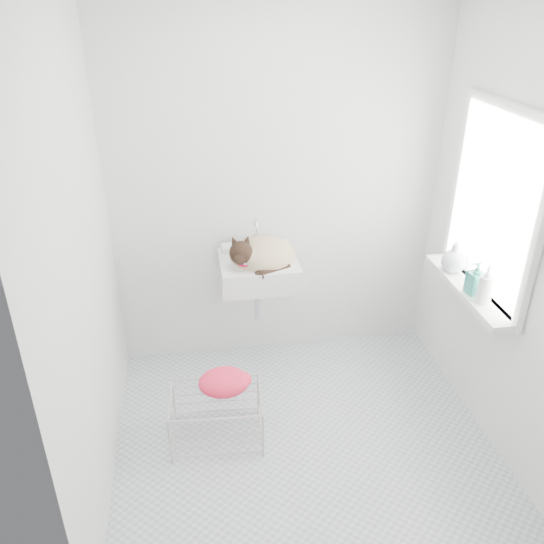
{
  "coord_description": "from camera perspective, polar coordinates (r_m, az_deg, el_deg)",
  "views": [
    {
      "loc": [
        -0.57,
        -2.44,
        2.43
      ],
      "look_at": [
        -0.11,
        0.5,
        0.88
      ],
      "focal_mm": 36.75,
      "sensor_mm": 36.0,
      "label": 1
    }
  ],
  "objects": [
    {
      "name": "right_wall",
      "position": [
        3.19,
        23.6,
        3.36
      ],
      "size": [
        0.02,
        2.0,
        2.5
      ],
      "primitive_type": "cube",
      "color": "silver",
      "rests_on": "ground"
    },
    {
      "name": "window_frame",
      "position": [
        3.3,
        21.76,
        6.35
      ],
      "size": [
        0.04,
        0.9,
        1.1
      ],
      "primitive_type": "cube",
      "color": "white",
      "rests_on": "right_wall"
    },
    {
      "name": "floor",
      "position": [
        3.49,
        3.22,
        -16.64
      ],
      "size": [
        2.2,
        2.0,
        0.02
      ],
      "primitive_type": "cube",
      "color": "silver",
      "rests_on": "ground"
    },
    {
      "name": "back_wall",
      "position": [
        3.69,
        0.52,
        8.8
      ],
      "size": [
        2.2,
        0.02,
        2.5
      ],
      "primitive_type": "cube",
      "color": "silver",
      "rests_on": "ground"
    },
    {
      "name": "windowsill",
      "position": [
        3.47,
        19.43,
        -1.67
      ],
      "size": [
        0.16,
        0.88,
        0.04
      ],
      "primitive_type": "cube",
      "color": "white",
      "rests_on": "right_wall"
    },
    {
      "name": "sink",
      "position": [
        3.58,
        -1.39,
        1.27
      ],
      "size": [
        0.5,
        0.43,
        0.2
      ],
      "primitive_type": "cube",
      "color": "white",
      "rests_on": "back_wall"
    },
    {
      "name": "towel",
      "position": [
        3.32,
        -4.93,
        -11.61
      ],
      "size": [
        0.3,
        0.22,
        0.12
      ],
      "primitive_type": "ellipsoid",
      "rotation": [
        0.0,
        0.0,
        -0.01
      ],
      "color": "#FF3328",
      "rests_on": "wire_rack"
    },
    {
      "name": "bottle_c",
      "position": [
        3.62,
        17.95,
        0.12
      ],
      "size": [
        0.21,
        0.21,
        0.19
      ],
      "primitive_type": "imported",
      "rotation": [
        0.0,
        0.0,
        5.5
      ],
      "color": "silver",
      "rests_on": "windowsill"
    },
    {
      "name": "cat",
      "position": [
        3.55,
        -1.15,
        1.74
      ],
      "size": [
        0.47,
        0.4,
        0.28
      ],
      "rotation": [
        0.0,
        0.0,
        0.15
      ],
      "color": "#C9B889",
      "rests_on": "sink"
    },
    {
      "name": "window_glass",
      "position": [
        3.3,
        21.98,
        6.36
      ],
      "size": [
        0.01,
        0.8,
        1.0
      ],
      "primitive_type": "cube",
      "color": "white",
      "rests_on": "right_wall"
    },
    {
      "name": "bottle_a",
      "position": [
        3.32,
        20.73,
        -2.91
      ],
      "size": [
        0.1,
        0.1,
        0.19
      ],
      "primitive_type": "imported",
      "rotation": [
        0.0,
        0.0,
        2.5
      ],
      "color": "white",
      "rests_on": "windowsill"
    },
    {
      "name": "bottle_b",
      "position": [
        3.4,
        19.92,
        -2.03
      ],
      "size": [
        0.1,
        0.1,
        0.2
      ],
      "primitive_type": "imported",
      "rotation": [
        0.0,
        0.0,
        4.84
      ],
      "color": "teal",
      "rests_on": "windowsill"
    },
    {
      "name": "left_wall",
      "position": [
        2.77,
        -18.96,
        0.61
      ],
      "size": [
        0.02,
        2.0,
        2.5
      ],
      "primitive_type": "cube",
      "color": "silver",
      "rests_on": "ground"
    },
    {
      "name": "faucet",
      "position": [
        3.68,
        -1.79,
        4.45
      ],
      "size": [
        0.18,
        0.13,
        0.18
      ],
      "primitive_type": null,
      "color": "silver",
      "rests_on": "sink"
    },
    {
      "name": "wire_rack",
      "position": [
        3.41,
        -5.7,
        -14.6
      ],
      "size": [
        0.54,
        0.4,
        0.31
      ],
      "primitive_type": "cube",
      "rotation": [
        0.0,
        0.0,
        -0.06
      ],
      "color": "#BCB5B5",
      "rests_on": "floor"
    }
  ]
}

